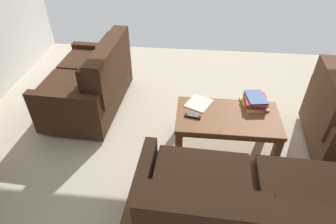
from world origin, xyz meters
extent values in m
cube|color=beige|center=(0.00, 0.00, 0.00)|extent=(5.38, 4.90, 0.01)
cylinder|color=black|center=(-1.12, 0.58, 0.03)|extent=(0.05, 0.05, 0.06)
cylinder|color=black|center=(0.29, 0.52, 0.03)|extent=(0.05, 0.05, 0.06)
cube|color=brown|center=(-0.40, 0.90, 0.24)|extent=(1.60, 0.88, 0.37)
cube|color=brown|center=(-0.79, 0.90, 0.48)|extent=(0.76, 0.75, 0.10)
cube|color=brown|center=(-0.01, 0.87, 0.48)|extent=(0.76, 0.75, 0.10)
cube|color=brown|center=(0.00, 1.13, 0.61)|extent=(0.71, 0.15, 0.34)
cube|color=brown|center=(0.43, 0.87, 0.31)|extent=(0.13, 0.83, 0.53)
cylinder|color=black|center=(1.69, -1.15, 0.03)|extent=(0.05, 0.05, 0.06)
cylinder|color=black|center=(1.74, -0.21, 0.03)|extent=(0.05, 0.05, 0.06)
cylinder|color=black|center=(1.03, -1.12, 0.03)|extent=(0.05, 0.05, 0.06)
cylinder|color=black|center=(1.08, -0.18, 0.03)|extent=(0.05, 0.05, 0.06)
cube|color=#422819|center=(1.39, -0.67, 0.24)|extent=(0.83, 1.13, 0.37)
cube|color=#422819|center=(1.39, -0.94, 0.48)|extent=(0.71, 0.54, 0.10)
cube|color=#422819|center=(1.42, -0.39, 0.48)|extent=(0.71, 0.54, 0.10)
cube|color=#422819|center=(1.05, -0.65, 0.63)|extent=(0.23, 1.10, 0.50)
cube|color=#422819|center=(1.15, -0.93, 0.63)|extent=(0.14, 0.50, 0.36)
cube|color=#422819|center=(1.18, -0.38, 0.63)|extent=(0.14, 0.50, 0.36)
cube|color=#422819|center=(1.36, -1.26, 0.31)|extent=(0.79, 0.14, 0.53)
cube|color=#422819|center=(1.41, -0.07, 0.31)|extent=(0.79, 0.14, 0.53)
cube|color=brown|center=(-0.27, -0.09, 0.41)|extent=(1.03, 0.58, 0.04)
cube|color=brown|center=(-0.27, -0.09, 0.36)|extent=(0.95, 0.52, 0.05)
cube|color=brown|center=(-0.74, -0.33, 0.19)|extent=(0.07, 0.07, 0.39)
cube|color=brown|center=(0.20, -0.33, 0.19)|extent=(0.07, 0.07, 0.39)
cube|color=brown|center=(-0.74, 0.16, 0.19)|extent=(0.07, 0.07, 0.39)
cube|color=brown|center=(0.20, 0.16, 0.19)|extent=(0.07, 0.07, 0.39)
cylinder|color=black|center=(-1.19, 0.11, 0.03)|extent=(0.05, 0.05, 0.06)
cylinder|color=black|center=(-1.26, -0.52, 0.03)|extent=(0.05, 0.05, 0.06)
cube|color=brown|center=(-1.23, -0.21, 0.64)|extent=(0.26, 0.81, 0.49)
cube|color=#E0CC4C|center=(-0.55, -0.29, 0.44)|extent=(0.29, 0.32, 0.02)
cube|color=#996699|center=(-0.57, -0.31, 0.46)|extent=(0.27, 0.30, 0.02)
cube|color=#C63833|center=(-0.55, -0.30, 0.48)|extent=(0.21, 0.23, 0.03)
cube|color=#C63833|center=(-0.56, -0.29, 0.51)|extent=(0.22, 0.27, 0.02)
cube|color=#385693|center=(-0.56, -0.29, 0.53)|extent=(0.22, 0.28, 0.02)
cube|color=black|center=(0.08, -0.03, 0.44)|extent=(0.17, 0.08, 0.02)
cube|color=#59595B|center=(0.08, -0.03, 0.45)|extent=(0.11, 0.05, 0.00)
cube|color=silver|center=(0.02, -0.26, 0.43)|extent=(0.32, 0.34, 0.01)
camera|label=1|loc=(0.10, 2.20, 2.21)|focal=30.66mm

